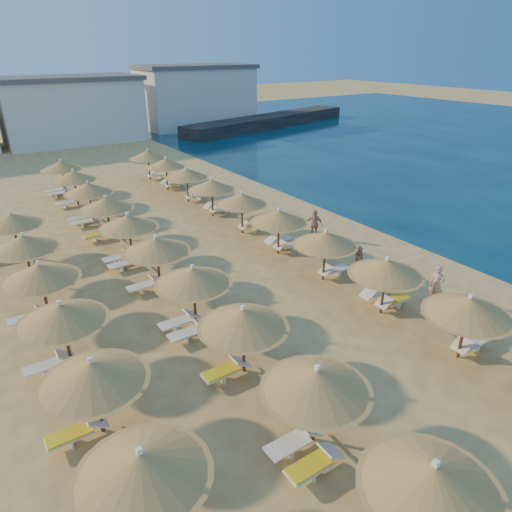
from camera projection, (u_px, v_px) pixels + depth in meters
ground at (307, 319)px, 18.83m from camera, size 220.00×220.00×0.00m
jetty at (270, 121)px, 64.41m from camera, size 30.06×11.26×1.50m
hotel_blocks at (84, 107)px, 54.52m from camera, size 48.78×10.82×8.10m
parasol_row_east at (301, 228)px, 22.56m from camera, size 3.10×43.34×2.61m
parasol_row_west at (173, 260)px, 19.09m from camera, size 3.10×43.34×2.61m
parasol_row_inland at (61, 314)px, 15.24m from camera, size 3.10×25.05×2.61m
loungers at (221, 289)px, 20.41m from camera, size 14.83×40.83×0.66m
beachgoer_c at (314, 224)px, 26.35m from camera, size 0.93×1.11×1.78m
beachgoer_b at (359, 262)px, 21.99m from camera, size 0.96×0.97×1.58m
beachgoer_a at (437, 285)px, 19.73m from camera, size 0.54×0.70×1.72m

